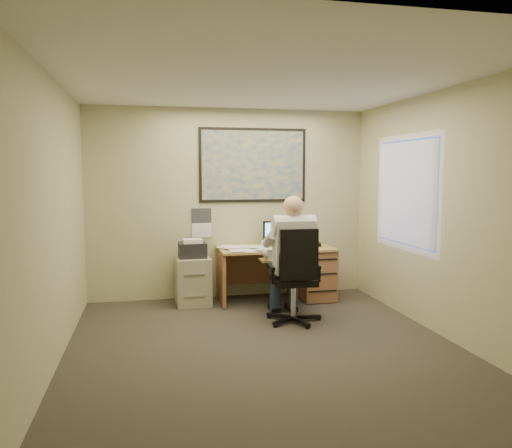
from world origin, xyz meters
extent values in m
cube|color=#352F29|center=(0.00, 0.00, 0.00)|extent=(4.00, 4.50, 0.00)
cube|color=white|center=(0.00, 0.00, 2.70)|extent=(4.00, 4.50, 0.00)
cube|color=#C1BB92|center=(0.00, 2.25, 1.35)|extent=(4.00, 0.00, 2.70)
cube|color=#C1BB92|center=(0.00, -2.25, 1.35)|extent=(4.00, 0.00, 2.70)
cube|color=#C1BB92|center=(-2.00, 0.00, 1.35)|extent=(0.00, 4.50, 2.70)
cube|color=#C1BB92|center=(2.00, 0.00, 1.35)|extent=(0.00, 4.50, 2.70)
cube|color=tan|center=(0.59, 1.88, 0.73)|extent=(1.60, 0.75, 0.03)
cube|color=#A36A43|center=(1.17, 1.88, 0.36)|extent=(0.45, 0.70, 0.70)
cube|color=#A36A43|center=(-0.19, 1.88, 0.36)|extent=(0.04, 0.70, 0.70)
cube|color=#A36A43|center=(0.59, 2.22, 0.45)|extent=(1.55, 0.03, 0.55)
cylinder|color=black|center=(0.66, 2.02, 0.76)|extent=(0.17, 0.17, 0.02)
cube|color=black|center=(0.66, 2.00, 0.94)|extent=(0.44, 0.11, 0.33)
cube|color=#51C3DB|center=(0.66, 1.98, 0.94)|extent=(0.38, 0.06, 0.28)
cube|color=tan|center=(0.54, 1.43, 0.66)|extent=(0.55, 0.30, 0.02)
cube|color=beige|center=(0.54, 1.43, 0.68)|extent=(0.43, 0.14, 0.02)
cube|color=black|center=(1.18, 1.91, 0.77)|extent=(0.22, 0.21, 0.04)
cylinder|color=silver|center=(0.44, 1.83, 0.83)|extent=(0.07, 0.07, 0.15)
cylinder|color=white|center=(0.44, 1.96, 0.79)|extent=(0.07, 0.07, 0.09)
cube|color=white|center=(0.14, 1.88, 0.76)|extent=(0.60, 0.56, 0.02)
cube|color=#1E4C93|center=(0.34, 2.23, 1.90)|extent=(1.56, 0.03, 1.06)
cube|color=white|center=(-0.41, 2.24, 1.08)|extent=(0.28, 0.01, 0.42)
cube|color=#A19A82|center=(-0.57, 1.93, 0.32)|extent=(0.47, 0.56, 0.64)
cube|color=black|center=(-0.57, 1.93, 0.75)|extent=(0.38, 0.33, 0.20)
cube|color=white|center=(-0.57, 1.91, 0.87)|extent=(0.26, 0.21, 0.05)
cylinder|color=silver|center=(0.55, 0.84, 0.27)|extent=(0.06, 0.06, 0.43)
cube|color=black|center=(0.55, 0.84, 0.51)|extent=(0.52, 0.52, 0.08)
cube|color=black|center=(0.56, 0.59, 0.86)|extent=(0.45, 0.08, 0.59)
camera|label=1|loc=(-1.13, -4.82, 1.81)|focal=35.00mm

